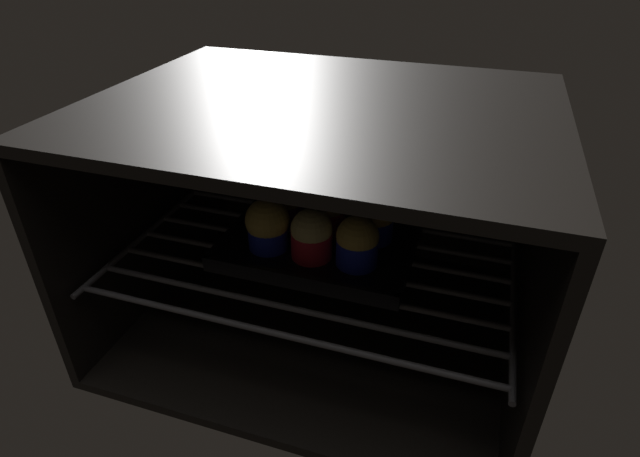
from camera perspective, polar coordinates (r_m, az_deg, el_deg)
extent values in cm
cube|color=black|center=(84.59, 0.22, -10.21)|extent=(59.00, 47.00, 1.50)
cube|color=black|center=(66.32, 0.28, 13.24)|extent=(59.00, 47.00, 1.50)
cube|color=black|center=(93.28, 4.60, 7.07)|extent=(59.00, 1.50, 34.00)
cube|color=black|center=(86.03, -18.31, 3.22)|extent=(1.50, 47.00, 34.00)
cube|color=black|center=(71.94, 22.63, -3.69)|extent=(1.50, 47.00, 34.00)
cylinder|color=#4C494C|center=(61.85, -5.32, -11.47)|extent=(54.00, 0.80, 0.80)
cylinder|color=#4C494C|center=(65.08, -3.69, -8.77)|extent=(54.00, 0.80, 0.80)
cylinder|color=#4C494C|center=(68.49, -2.23, -6.32)|extent=(54.00, 0.80, 0.80)
cylinder|color=#4C494C|center=(72.05, -0.93, -4.11)|extent=(54.00, 0.80, 0.80)
cylinder|color=#4C494C|center=(75.75, 0.24, -2.11)|extent=(54.00, 0.80, 0.80)
cylinder|color=#4C494C|center=(79.55, 1.30, -0.30)|extent=(54.00, 0.80, 0.80)
cylinder|color=#4C494C|center=(83.45, 2.26, 1.35)|extent=(54.00, 0.80, 0.80)
cylinder|color=#4C494C|center=(87.44, 3.13, 2.85)|extent=(54.00, 0.80, 0.80)
cylinder|color=#4C494C|center=(91.50, 3.93, 4.21)|extent=(54.00, 0.80, 0.80)
cylinder|color=#4C494C|center=(86.67, -17.00, 1.10)|extent=(0.80, 42.00, 0.80)
cylinder|color=#4C494C|center=(73.63, 20.75, -5.64)|extent=(0.80, 42.00, 0.80)
cube|color=black|center=(74.38, 0.00, -1.89)|extent=(26.93, 20.22, 1.20)
cube|color=black|center=(66.30, -2.64, -5.52)|extent=(26.93, 0.80, 1.00)
cube|color=black|center=(81.73, 2.13, 2.34)|extent=(26.93, 0.80, 1.00)
cube|color=black|center=(78.23, -9.13, 0.47)|extent=(0.80, 20.22, 1.00)
cube|color=black|center=(71.47, 10.01, -2.94)|extent=(0.80, 20.22, 1.00)
cylinder|color=#1928B7|center=(72.40, -5.78, -0.75)|extent=(5.66, 5.66, 3.80)
sphere|color=gold|center=(71.11, -5.89, 0.93)|extent=(6.21, 6.21, 6.21)
cylinder|color=red|center=(70.21, -1.22, -1.71)|extent=(5.66, 5.66, 3.80)
sphere|color=#E0CC7A|center=(68.89, -1.24, 0.00)|extent=(5.68, 5.68, 5.68)
cylinder|color=#1928B7|center=(68.82, 4.13, -2.57)|extent=(5.66, 5.66, 3.80)
sphere|color=gold|center=(67.50, 4.21, -0.89)|extent=(5.72, 5.72, 5.72)
cylinder|color=#7A238C|center=(77.71, -3.99, 1.80)|extent=(5.66, 5.66, 3.80)
sphere|color=#DBBC60|center=(76.19, -4.07, 3.85)|extent=(6.23, 6.23, 6.23)
sphere|color=#19511E|center=(75.29, -3.26, 5.69)|extent=(1.88, 1.88, 1.88)
cylinder|color=red|center=(75.60, 0.56, 0.96)|extent=(5.66, 5.66, 3.80)
sphere|color=#DBBC60|center=(74.22, 0.57, 2.80)|extent=(5.54, 5.54, 5.54)
sphere|color=#1E6023|center=(72.82, 1.33, 4.12)|extent=(1.64, 1.64, 1.64)
cylinder|color=#1928B7|center=(74.27, 5.96, 0.16)|extent=(5.66, 5.66, 3.80)
sphere|color=gold|center=(73.02, 6.07, 1.80)|extent=(5.95, 5.95, 5.95)
sphere|color=#19511E|center=(71.44, 5.96, 3.20)|extent=(1.85, 1.85, 1.85)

